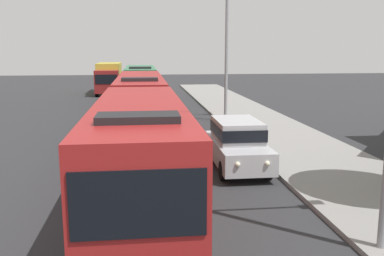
% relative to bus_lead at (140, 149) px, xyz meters
% --- Properties ---
extents(bus_lead, '(2.58, 10.60, 3.21)m').
position_rel_bus_lead_xyz_m(bus_lead, '(0.00, 0.00, 0.00)').
color(bus_lead, maroon).
rests_on(bus_lead, ground_plane).
extents(bus_second_in_line, '(2.58, 12.29, 3.21)m').
position_rel_bus_lead_xyz_m(bus_second_in_line, '(0.00, 12.32, 0.00)').
color(bus_second_in_line, maroon).
rests_on(bus_second_in_line, ground_plane).
extents(bus_middle, '(2.58, 10.64, 3.21)m').
position_rel_bus_lead_xyz_m(bus_middle, '(0.00, 25.23, 0.00)').
color(bus_middle, '#33724C').
rests_on(bus_middle, ground_plane).
extents(white_suv, '(1.86, 4.53, 1.90)m').
position_rel_bus_lead_xyz_m(white_suv, '(3.70, 3.49, -0.66)').
color(white_suv, '#B7B7BC').
rests_on(white_suv, ground_plane).
extents(box_truck_oncoming, '(2.35, 7.56, 3.15)m').
position_rel_bus_lead_xyz_m(box_truck_oncoming, '(-3.30, 33.03, 0.02)').
color(box_truck_oncoming, maroon).
rests_on(box_truck_oncoming, ground_plane).
extents(streetlamp_mid, '(6.21, 0.28, 8.51)m').
position_rel_bus_lead_xyz_m(streetlamp_mid, '(5.40, 14.26, 3.68)').
color(streetlamp_mid, gray).
rests_on(streetlamp_mid, sidewalk).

